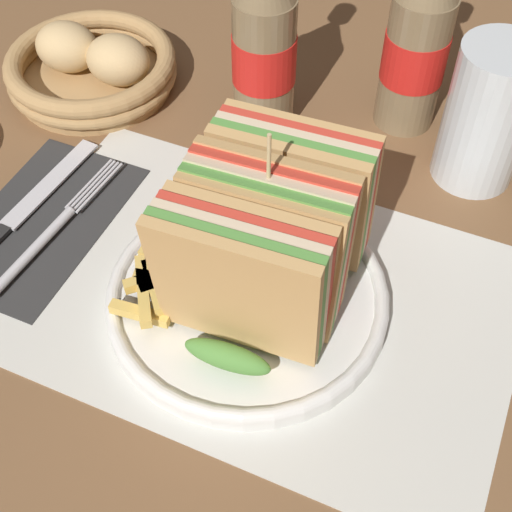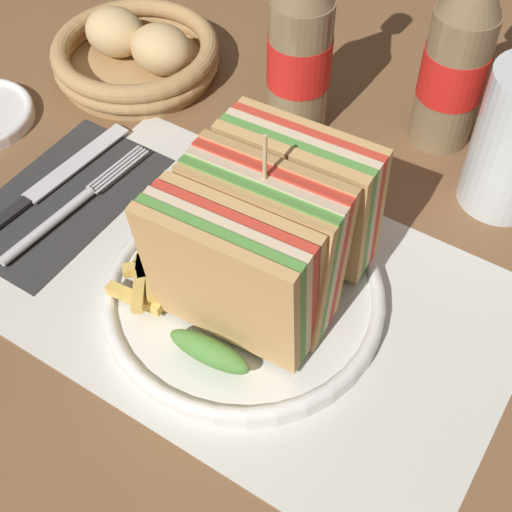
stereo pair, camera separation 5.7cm
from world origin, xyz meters
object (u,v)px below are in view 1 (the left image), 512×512
(club_sandwich, at_px, (268,238))
(bread_basket, at_px, (92,66))
(plate_main, at_px, (246,296))
(coke_bottle_far, at_px, (418,38))
(fork, at_px, (47,236))
(knife, at_px, (20,214))
(coke_bottle_near, at_px, (264,40))
(glass_near, at_px, (487,116))

(club_sandwich, relative_size, bread_basket, 0.97)
(plate_main, height_order, coke_bottle_far, coke_bottle_far)
(fork, relative_size, bread_basket, 0.99)
(plate_main, height_order, fork, plate_main)
(knife, height_order, coke_bottle_near, coke_bottle_near)
(glass_near, bearing_deg, coke_bottle_far, 148.27)
(knife, distance_m, bread_basket, 0.20)
(fork, bearing_deg, coke_bottle_far, 54.41)
(coke_bottle_far, relative_size, bread_basket, 1.24)
(fork, distance_m, coke_bottle_near, 0.27)
(knife, bearing_deg, plate_main, 2.55)
(coke_bottle_near, xyz_separation_m, coke_bottle_far, (0.13, 0.06, 0.00))
(plate_main, distance_m, fork, 0.19)
(glass_near, xyz_separation_m, bread_basket, (-0.41, -0.03, -0.04))
(club_sandwich, height_order, knife, club_sandwich)
(club_sandwich, bearing_deg, fork, -174.72)
(knife, relative_size, coke_bottle_near, 0.95)
(coke_bottle_near, relative_size, bread_basket, 1.24)
(plate_main, relative_size, fork, 1.28)
(fork, bearing_deg, plate_main, 6.74)
(bread_basket, bearing_deg, club_sandwich, -34.07)
(knife, xyz_separation_m, bread_basket, (-0.04, 0.20, 0.02))
(coke_bottle_near, bearing_deg, fork, -115.36)
(plate_main, xyz_separation_m, knife, (-0.23, 0.01, -0.00))
(plate_main, bearing_deg, club_sandwich, 33.56)
(fork, height_order, coke_bottle_far, coke_bottle_far)
(plate_main, relative_size, coke_bottle_far, 1.03)
(plate_main, xyz_separation_m, glass_near, (0.13, 0.23, 0.06))
(club_sandwich, bearing_deg, coke_bottle_near, 113.90)
(plate_main, height_order, club_sandwich, club_sandwich)
(knife, bearing_deg, club_sandwich, 4.85)
(club_sandwich, relative_size, coke_bottle_far, 0.79)
(knife, bearing_deg, fork, -16.49)
(glass_near, bearing_deg, coke_bottle_near, -177.27)
(fork, distance_m, glass_near, 0.41)
(coke_bottle_near, distance_m, glass_near, 0.22)
(knife, bearing_deg, glass_near, 35.81)
(plate_main, distance_m, knife, 0.23)
(knife, distance_m, glass_near, 0.43)
(bread_basket, bearing_deg, coke_bottle_near, 5.56)
(fork, bearing_deg, glass_near, 40.58)
(plate_main, xyz_separation_m, bread_basket, (-0.27, 0.20, 0.01))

